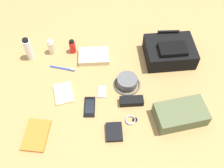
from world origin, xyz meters
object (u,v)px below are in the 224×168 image
sunscreen_spray (72,47)px  paperback_novel (36,135)px  toiletry_pouch (180,114)px  toothpaste_tube (29,49)px  lotion_bottle (51,47)px  wallet (113,132)px  notepad (64,93)px  backpack (170,51)px  sunglasses_case (132,101)px  media_player (102,92)px  cell_phone (90,107)px  folded_towel (94,56)px  wristwatch (131,120)px  toothbrush (64,68)px  bucket_hat (127,82)px

sunscreen_spray → paperback_novel: size_ratio=0.52×
toiletry_pouch → toothpaste_tube: toothpaste_tube is taller
lotion_bottle → paperback_novel: bearing=-93.0°
wallet → notepad: wallet is taller
paperback_novel → backpack: bearing=33.1°
notepad → sunglasses_case: sunglasses_case is taller
toothpaste_tube → paperback_novel: bearing=-79.7°
media_player → sunglasses_case: bearing=-25.0°
toothpaste_tube → cell_phone: toothpaste_tube is taller
sunscreen_spray → backpack: bearing=-7.1°
paperback_novel → folded_towel: 0.63m
wristwatch → sunglasses_case: size_ratio=0.51×
toothpaste_tube → backpack: bearing=-2.3°
wristwatch → wallet: wallet is taller
backpack → toothbrush: (-0.70, -0.07, -0.06)m
wristwatch → notepad: size_ratio=0.47×
toothbrush → sunglasses_case: sunglasses_case is taller
toiletry_pouch → paperback_novel: 0.81m
wristwatch → backpack: bearing=58.0°
sunscreen_spray → media_player: bearing=-60.9°
sunglasses_case → toiletry_pouch: bearing=-23.5°
bucket_hat → media_player: bearing=-162.3°
toothpaste_tube → notepad: 0.39m
cell_phone → wallet: (0.13, -0.17, 0.01)m
bucket_hat → sunscreen_spray: (-0.35, 0.29, 0.02)m
paperback_novel → folded_towel: (0.32, 0.55, 0.01)m
toothpaste_tube → lotion_bottle: bearing=17.5°
sunscreen_spray → folded_towel: size_ratio=0.52×
paperback_novel → wallet: 0.42m
toothpaste_tube → toiletry_pouch: bearing=-28.2°
notepad → sunglasses_case: size_ratio=1.07×
toothbrush → notepad: 0.19m
toothpaste_tube → notepad: (0.24, -0.30, -0.08)m
paperback_novel → wristwatch: bearing=7.9°
backpack → notepad: 0.73m
backpack → cell_phone: (-0.52, -0.36, -0.06)m
toiletry_pouch → cell_phone: (-0.51, 0.09, -0.04)m
wristwatch → toothpaste_tube: bearing=141.9°
toothpaste_tube → media_player: 0.56m
backpack → paperback_novel: 0.98m
sunglasses_case → toothbrush: bearing=145.6°
toiletry_pouch → media_player: toiletry_pouch is taller
notepad → folded_towel: (0.18, 0.28, 0.01)m
toiletry_pouch → toothpaste_tube: 1.03m
bucket_hat → toothpaste_tube: 0.68m
cell_phone → sunglasses_case: 0.25m
toiletry_pouch → lotion_bottle: bearing=145.5°
toothpaste_tube → wristwatch: 0.81m
cell_phone → media_player: size_ratio=1.58×
toothpaste_tube → wristwatch: toothpaste_tube is taller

